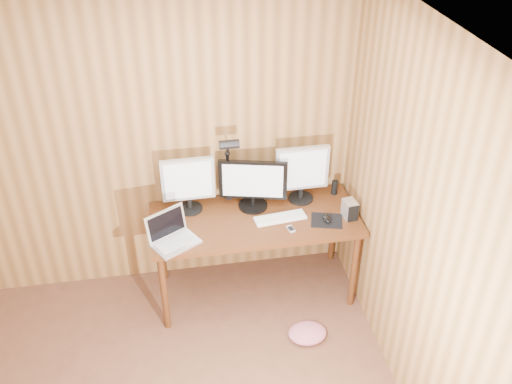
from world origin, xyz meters
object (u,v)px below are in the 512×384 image
object	(u,v)px
monitor_right	(302,172)
desk_lamp	(229,160)
monitor_center	(253,184)
monitor_left	(188,183)
laptop	(171,235)
phone	(291,229)
keyboard	(280,218)
speaker	(334,187)
hard_drive	(350,209)
desk	(253,225)
mouse	(327,218)

from	to	relation	value
monitor_right	desk_lamp	xyz separation A→B (m)	(-0.57, 0.04, 0.14)
monitor_center	monitor_left	distance (m)	0.50
laptop	phone	bearing A→B (deg)	-31.28
keyboard	phone	world-z (taller)	keyboard
desk_lamp	monitor_center	bearing A→B (deg)	-10.73
laptop	speaker	size ratio (longest dim) A/B	3.32
speaker	desk_lamp	size ratio (longest dim) A/B	0.19
monitor_right	monitor_center	bearing A→B (deg)	-175.40
monitor_center	monitor_right	xyz separation A→B (m)	(0.40, 0.04, 0.04)
monitor_center	laptop	bearing A→B (deg)	-139.30
laptop	speaker	distance (m)	1.40
hard_drive	keyboard	bearing A→B (deg)	165.65
keyboard	hard_drive	xyz separation A→B (m)	(0.53, -0.07, 0.06)
desk	keyboard	world-z (taller)	keyboard
monitor_center	speaker	xyz separation A→B (m)	(0.68, 0.07, -0.15)
monitor_left	laptop	bearing A→B (deg)	-114.06
speaker	phone	bearing A→B (deg)	-137.70
laptop	mouse	distance (m)	1.18
monitor_right	mouse	size ratio (longest dim) A/B	4.55
desk	monitor_left	size ratio (longest dim) A/B	3.50
keyboard	monitor_right	bearing A→B (deg)	40.47
desk_lamp	hard_drive	bearing A→B (deg)	-7.82
monitor_left	monitor_right	bearing A→B (deg)	-1.39
monitor_left	phone	size ratio (longest dim) A/B	4.79
desk	mouse	bearing A→B (deg)	-20.97
monitor_right	keyboard	bearing A→B (deg)	-133.55
monitor_left	speaker	distance (m)	1.19
monitor_right	desk	bearing A→B (deg)	-164.95
monitor_right	mouse	xyz separation A→B (m)	(0.13, -0.32, -0.24)
monitor_right	laptop	bearing A→B (deg)	-161.29
desk	laptop	xyz separation A→B (m)	(-0.64, -0.26, 0.18)
monitor_left	hard_drive	bearing A→B (deg)	-15.36
desk	phone	world-z (taller)	phone
desk	monitor_left	world-z (taller)	monitor_left
monitor_right	mouse	distance (m)	0.42
monitor_right	desk_lamp	bearing A→B (deg)	175.18
mouse	speaker	size ratio (longest dim) A/B	0.86
monitor_right	desk_lamp	world-z (taller)	desk_lamp
monitor_left	mouse	distance (m)	1.09
monitor_center	desk_lamp	distance (m)	0.26
hard_drive	speaker	size ratio (longest dim) A/B	1.18
monitor_center	monitor_left	xyz separation A→B (m)	(-0.49, 0.04, 0.03)
phone	monitor_right	bearing A→B (deg)	54.38
hard_drive	speaker	xyz separation A→B (m)	(-0.02, 0.33, -0.01)
speaker	mouse	bearing A→B (deg)	-114.46
monitor_center	desk	bearing A→B (deg)	-83.88
speaker	desk_lamp	bearing A→B (deg)	179.46
mouse	desk_lamp	size ratio (longest dim) A/B	0.16
desk_lamp	phone	bearing A→B (deg)	-33.05
monitor_left	laptop	distance (m)	0.45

